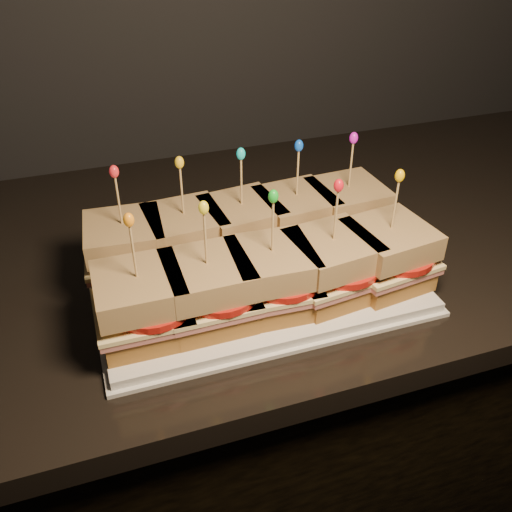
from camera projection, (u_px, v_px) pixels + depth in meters
name	position (u px, v px, depth m)	size (l,w,h in m)	color
cabinet	(309.00, 412.00, 1.22)	(2.50, 0.65, 0.88)	black
granite_slab	(323.00, 231.00, 0.96)	(2.54, 0.69, 0.04)	black
platter	(256.00, 283.00, 0.79)	(0.43, 0.27, 0.02)	silver
platter_rim	(256.00, 287.00, 0.80)	(0.44, 0.28, 0.01)	silver
sandwich_0_bread_bot	(129.00, 268.00, 0.79)	(0.10, 0.10, 0.03)	brown
sandwich_0_ham	(127.00, 257.00, 0.78)	(0.11, 0.10, 0.01)	#B56458
sandwich_0_cheese	(127.00, 253.00, 0.77)	(0.11, 0.11, 0.01)	#FFE79A
sandwich_0_tomato	(136.00, 249.00, 0.77)	(0.10, 0.10, 0.01)	#B41911
sandwich_0_bread_top	(124.00, 235.00, 0.76)	(0.10, 0.10, 0.03)	#612E0C
sandwich_0_pick	(119.00, 203.00, 0.73)	(0.00, 0.00, 0.09)	tan
sandwich_0_frill	(114.00, 172.00, 0.70)	(0.01, 0.01, 0.02)	red
sandwich_1_bread_bot	(187.00, 257.00, 0.81)	(0.10, 0.10, 0.03)	brown
sandwich_1_ham	(186.00, 246.00, 0.80)	(0.11, 0.10, 0.01)	#B56458
sandwich_1_cheese	(186.00, 242.00, 0.79)	(0.11, 0.11, 0.01)	#FFE79A
sandwich_1_tomato	(195.00, 238.00, 0.79)	(0.10, 0.10, 0.01)	#B41911
sandwich_1_bread_top	(185.00, 224.00, 0.78)	(0.10, 0.10, 0.03)	#612E0C
sandwich_1_pick	(182.00, 194.00, 0.75)	(0.00, 0.00, 0.09)	tan
sandwich_1_frill	(179.00, 162.00, 0.73)	(0.01, 0.01, 0.02)	yellow
sandwich_2_bread_bot	(242.00, 247.00, 0.83)	(0.10, 0.10, 0.03)	brown
sandwich_2_ham	(242.00, 236.00, 0.82)	(0.11, 0.10, 0.01)	#B56458
sandwich_2_cheese	(242.00, 232.00, 0.82)	(0.11, 0.11, 0.01)	#FFE79A
sandwich_2_tomato	(251.00, 228.00, 0.81)	(0.10, 0.10, 0.01)	#B41911
sandwich_2_bread_top	(242.00, 215.00, 0.80)	(0.10, 0.10, 0.03)	#612E0C
sandwich_2_pick	(241.00, 184.00, 0.77)	(0.00, 0.00, 0.09)	tan
sandwich_2_frill	(241.00, 154.00, 0.75)	(0.01, 0.01, 0.02)	#11CACA
sandwich_3_bread_bot	(295.00, 237.00, 0.85)	(0.10, 0.10, 0.03)	brown
sandwich_3_ham	(295.00, 227.00, 0.84)	(0.11, 0.10, 0.01)	#B56458
sandwich_3_cheese	(295.00, 223.00, 0.84)	(0.11, 0.11, 0.01)	#FFE79A
sandwich_3_tomato	(305.00, 219.00, 0.83)	(0.10, 0.10, 0.01)	#B41911
sandwich_3_bread_top	(296.00, 205.00, 0.82)	(0.10, 0.10, 0.03)	#612E0C
sandwich_3_pick	(298.00, 176.00, 0.80)	(0.00, 0.00, 0.09)	tan
sandwich_3_frill	(299.00, 146.00, 0.77)	(0.01, 0.01, 0.02)	blue
sandwich_4_bread_bot	(345.00, 228.00, 0.87)	(0.10, 0.10, 0.03)	brown
sandwich_4_ham	(346.00, 218.00, 0.86)	(0.11, 0.10, 0.01)	#B56458
sandwich_4_cheese	(346.00, 214.00, 0.86)	(0.11, 0.11, 0.01)	#FFE79A
sandwich_4_tomato	(355.00, 210.00, 0.85)	(0.10, 0.10, 0.01)	#B41911
sandwich_4_bread_top	(348.00, 197.00, 0.84)	(0.10, 0.10, 0.03)	#612E0C
sandwich_4_pick	(351.00, 167.00, 0.82)	(0.00, 0.00, 0.09)	tan
sandwich_4_frill	(354.00, 138.00, 0.79)	(0.01, 0.01, 0.02)	#D214CC
sandwich_5_bread_bot	(144.00, 324.00, 0.69)	(0.10, 0.10, 0.03)	brown
sandwich_5_ham	(142.00, 312.00, 0.68)	(0.11, 0.10, 0.01)	#B56458
sandwich_5_cheese	(142.00, 308.00, 0.68)	(0.11, 0.11, 0.01)	#FFE79A
sandwich_5_tomato	(152.00, 304.00, 0.67)	(0.10, 0.10, 0.01)	#B41911
sandwich_5_bread_top	(139.00, 288.00, 0.66)	(0.10, 0.10, 0.03)	#612E0C
sandwich_5_pick	(134.00, 255.00, 0.63)	(0.00, 0.00, 0.09)	tan
sandwich_5_frill	(129.00, 220.00, 0.61)	(0.01, 0.01, 0.02)	orange
sandwich_6_bread_bot	(210.00, 310.00, 0.71)	(0.10, 0.10, 0.03)	brown
sandwich_6_ham	(209.00, 299.00, 0.70)	(0.11, 0.10, 0.01)	#B56458
sandwich_6_cheese	(209.00, 294.00, 0.70)	(0.11, 0.11, 0.01)	#FFE79A
sandwich_6_tomato	(219.00, 290.00, 0.69)	(0.10, 0.10, 0.01)	#B41911
sandwich_6_bread_top	(208.00, 275.00, 0.68)	(0.10, 0.10, 0.03)	#612E0C
sandwich_6_pick	(206.00, 242.00, 0.65)	(0.00, 0.00, 0.09)	tan
sandwich_6_frill	(204.00, 208.00, 0.63)	(0.01, 0.01, 0.02)	yellow
sandwich_7_bread_bot	(271.00, 296.00, 0.73)	(0.10, 0.10, 0.03)	brown
sandwich_7_ham	(272.00, 286.00, 0.72)	(0.11, 0.10, 0.01)	#B56458
sandwich_7_cheese	(272.00, 281.00, 0.72)	(0.11, 0.11, 0.01)	#FFE79A
sandwich_7_tomato	(282.00, 277.00, 0.71)	(0.10, 0.10, 0.01)	#B41911
sandwich_7_bread_top	(272.00, 262.00, 0.70)	(0.10, 0.10, 0.03)	#612E0C
sandwich_7_pick	(273.00, 230.00, 0.68)	(0.00, 0.00, 0.09)	tan
sandwich_7_frill	(273.00, 196.00, 0.65)	(0.01, 0.01, 0.02)	green
sandwich_8_bread_bot	(330.00, 284.00, 0.76)	(0.10, 0.10, 0.03)	brown
sandwich_8_ham	(331.00, 273.00, 0.75)	(0.11, 0.10, 0.01)	#B56458
sandwich_8_cheese	(331.00, 269.00, 0.74)	(0.11, 0.11, 0.01)	#FFE79A
sandwich_8_tomato	(342.00, 265.00, 0.74)	(0.10, 0.10, 0.01)	#B41911
sandwich_8_bread_top	(333.00, 250.00, 0.73)	(0.10, 0.10, 0.03)	#612E0C
sandwich_8_pick	(336.00, 218.00, 0.70)	(0.00, 0.00, 0.09)	tan
sandwich_8_frill	(339.00, 186.00, 0.67)	(0.01, 0.01, 0.02)	red
sandwich_9_bread_bot	(385.00, 272.00, 0.78)	(0.10, 0.10, 0.03)	brown
sandwich_9_ham	(386.00, 262.00, 0.77)	(0.11, 0.10, 0.01)	#B56458
sandwich_9_cheese	(387.00, 257.00, 0.76)	(0.11, 0.11, 0.01)	#FFE79A
sandwich_9_tomato	(398.00, 254.00, 0.76)	(0.10, 0.10, 0.01)	#B41911
sandwich_9_bread_top	(390.00, 239.00, 0.75)	(0.10, 0.10, 0.03)	#612E0C
sandwich_9_pick	(395.00, 208.00, 0.72)	(0.00, 0.00, 0.09)	tan
sandwich_9_frill	(400.00, 176.00, 0.69)	(0.01, 0.01, 0.02)	#F7B201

